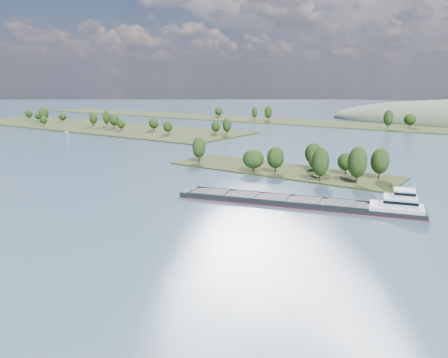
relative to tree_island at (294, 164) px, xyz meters
The scene contains 6 objects.
ground 59.20m from the tree_island, 96.89° to the right, with size 1800.00×1800.00×0.00m, color #374B60.
tree_island is the anchor object (origin of this frame).
left_bank 249.81m from the tree_island, 160.97° to the left, with size 300.00×80.00×15.71m.
back_shoreline 221.11m from the tree_island, 89.39° to the left, with size 900.00×60.00×16.77m.
cargo_barge 50.77m from the tree_island, 57.31° to the right, with size 75.43×28.33×10.24m.
motorboat 205.32m from the tree_island, behind, with size 2.24×5.94×2.30m, color white.
Camera 1 is at (86.31, 14.02, 37.22)m, focal length 35.00 mm.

